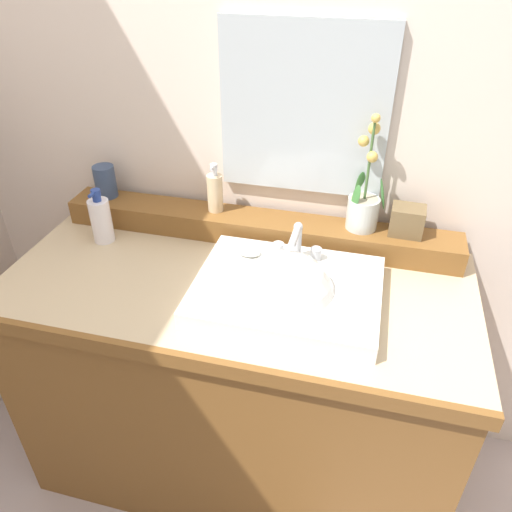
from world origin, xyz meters
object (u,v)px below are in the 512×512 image
at_px(soap_dispenser, 215,192).
at_px(trinket_box, 407,221).
at_px(sink_basin, 286,296).
at_px(potted_plant, 364,203).
at_px(soap_bar, 249,252).
at_px(lotion_bottle, 101,220).
at_px(tumbler_cup, 105,181).

bearing_deg(soap_dispenser, trinket_box, 0.22).
height_order(sink_basin, potted_plant, potted_plant).
relative_size(soap_bar, trinket_box, 0.72).
distance_m(soap_dispenser, lotion_bottle, 0.37).
relative_size(soap_bar, tumbler_cup, 0.64).
height_order(trinket_box, lotion_bottle, lotion_bottle).
distance_m(tumbler_cup, lotion_bottle, 0.17).
bearing_deg(sink_basin, soap_dispenser, 134.09).
distance_m(soap_bar, potted_plant, 0.37).
distance_m(soap_bar, trinket_box, 0.48).
height_order(sink_basin, trinket_box, trinket_box).
bearing_deg(lotion_bottle, tumbler_cup, 110.50).
relative_size(potted_plant, lotion_bottle, 1.97).
xyz_separation_m(potted_plant, lotion_bottle, (-0.80, -0.15, -0.08)).
bearing_deg(soap_bar, soap_dispenser, 130.42).
xyz_separation_m(sink_basin, trinket_box, (0.30, 0.31, 0.11)).
distance_m(sink_basin, lotion_bottle, 0.65).
bearing_deg(sink_basin, potted_plant, 61.85).
bearing_deg(sink_basin, soap_bar, 139.14).
height_order(soap_bar, potted_plant, potted_plant).
distance_m(soap_bar, tumbler_cup, 0.59).
height_order(soap_bar, soap_dispenser, soap_dispenser).
bearing_deg(sink_basin, tumbler_cup, 155.70).
distance_m(potted_plant, lotion_bottle, 0.82).
height_order(soap_bar, trinket_box, trinket_box).
relative_size(soap_bar, soap_dispenser, 0.44).
relative_size(sink_basin, lotion_bottle, 2.75).
bearing_deg(trinket_box, sink_basin, -131.58).
bearing_deg(trinket_box, soap_dispenser, -177.36).
distance_m(sink_basin, soap_bar, 0.19).
height_order(soap_bar, tumbler_cup, tumbler_cup).
bearing_deg(trinket_box, potted_plant, -178.97).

